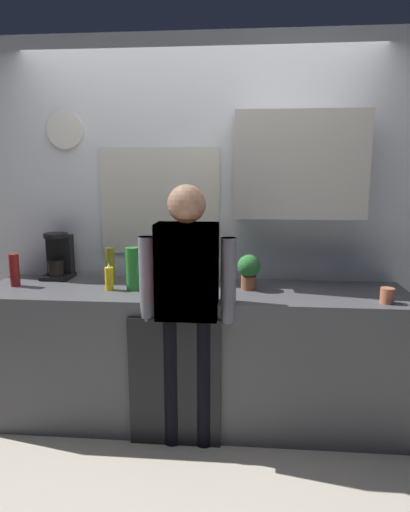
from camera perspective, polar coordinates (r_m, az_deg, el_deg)
name	(u,v)px	position (r m, az deg, el deg)	size (l,w,h in m)	color
ground_plane	(188,442)	(3.03, -2.13, -22.65)	(8.00, 8.00, 0.00)	beige
kitchen_counter	(194,355)	(3.08, -1.48, -12.50)	(2.79, 0.64, 0.91)	#4C4C51
dishwasher_panel	(175,383)	(2.81, -3.91, -15.94)	(0.56, 0.02, 0.82)	black
back_wall_assembly	(211,215)	(3.23, 0.74, 5.26)	(4.39, 0.42, 2.60)	silver
coffee_maker	(59,258)	(3.39, -18.20, -0.22)	(0.20, 0.20, 0.33)	black
bottle_red_vinegar	(15,270)	(3.26, -23.17, -1.66)	(0.06, 0.06, 0.22)	maroon
bottle_olive_oil	(110,266)	(3.13, -12.01, -1.20)	(0.06, 0.06, 0.25)	olive
bottle_clear_soda	(133,269)	(2.93, -9.21, -1.63)	(0.09, 0.09, 0.28)	#2D8C33
cup_terracotta_mug	(387,296)	(2.84, 22.25, -4.70)	(0.08, 0.08, 0.09)	#B26647
cup_white_mug	(156,286)	(2.85, -6.22, -3.82)	(0.08, 0.08, 0.10)	white
cup_yellow_cup	(165,275)	(3.17, -5.14, -2.40)	(0.07, 0.07, 0.09)	yellow
mixing_bowl	(190,285)	(2.88, -1.98, -3.76)	(0.22, 0.22, 0.08)	white
potted_plant	(249,270)	(2.92, 5.63, -1.74)	(0.15, 0.15, 0.23)	#9E5638
dish_soap	(109,278)	(2.97, -12.15, -2.79)	(0.06, 0.06, 0.18)	yellow
person_at_sink	(187,296)	(2.63, -2.27, -5.17)	(0.57, 0.22, 1.60)	#3F4766
person_guest	(187,296)	(2.63, -2.27, -5.17)	(0.57, 0.22, 1.60)	black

